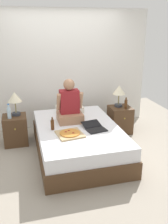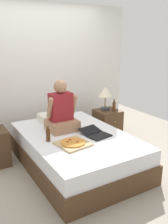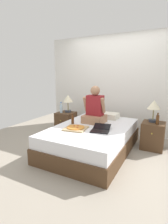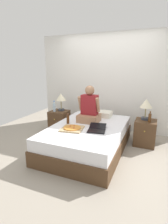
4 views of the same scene
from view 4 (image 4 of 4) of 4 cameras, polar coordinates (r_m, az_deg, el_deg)
The scene contains 14 objects.
ground_plane at distance 3.74m, azimuth 1.29°, elevation -11.84°, with size 5.78×5.78×0.00m, color #9E9384.
wall_back at distance 4.72m, azimuth 7.78°, elevation 9.41°, with size 3.78×0.12×2.50m, color silver.
bed at distance 3.64m, azimuth 1.31°, elevation -8.33°, with size 1.42×2.13×0.51m.
nightstand_left at distance 4.64m, azimuth -8.04°, elevation -2.98°, with size 0.44×0.47×0.55m.
lamp_on_left_nightstand at distance 4.52m, azimuth -7.55°, elevation 4.46°, with size 0.26×0.26×0.45m.
water_bottle at distance 4.50m, azimuth -9.67°, elevation 1.55°, with size 0.07×0.07×0.28m.
nightstand_right at distance 4.04m, azimuth 19.27°, elevation -6.38°, with size 0.44×0.47×0.55m.
lamp_on_right_nightstand at distance 3.92m, azimuth 19.62°, elevation 2.20°, with size 0.26×0.26×0.45m.
beer_bottle at distance 3.83m, azimuth 20.68°, elevation -1.76°, with size 0.06×0.06×0.23m.
pillow at distance 4.23m, azimuth 5.40°, elevation -0.54°, with size 0.52×0.34×0.12m, color silver.
person_seated at distance 3.75m, azimuth 1.76°, elevation 1.13°, with size 0.47×0.40×0.78m.
laptop at distance 3.30m, azimuth 4.20°, elevation -5.67°, with size 0.38×0.46×0.07m.
pizza_box at distance 3.35m, azimuth -3.87°, elevation -5.34°, with size 0.45×0.45×0.05m.
beer_bottle_on_bed at distance 3.67m, azimuth -5.28°, elevation -2.39°, with size 0.06×0.06×0.22m.
Camera 4 is at (1.22, -3.12, 1.67)m, focal length 28.00 mm.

